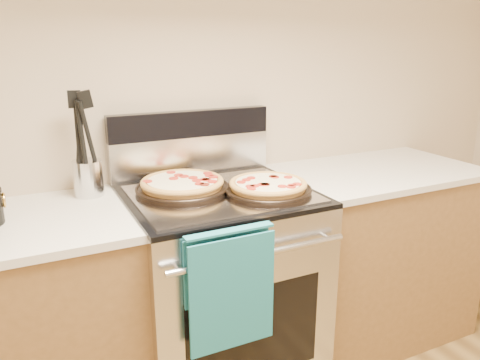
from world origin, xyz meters
name	(u,v)px	position (x,y,z in m)	size (l,w,h in m)	color
wall_back	(186,81)	(0.00, 2.00, 1.35)	(4.00, 4.00, 0.00)	#C1A88B
range_body	(220,293)	(0.00, 1.65, 0.45)	(0.76, 0.68, 0.90)	#B7B7BC
oven_window	(255,334)	(0.00, 1.31, 0.45)	(0.56, 0.01, 0.40)	black
cooktop	(218,195)	(0.00, 1.65, 0.91)	(0.76, 0.68, 0.02)	black
backsplash_lower	(192,156)	(0.00, 1.96, 1.01)	(0.76, 0.06, 0.18)	silver
backsplash_upper	(191,124)	(0.00, 1.96, 1.16)	(0.76, 0.06, 0.12)	black
oven_handle	(261,254)	(0.00, 1.27, 0.80)	(0.03, 0.03, 0.70)	silver
dish_towel	(230,287)	(-0.12, 1.27, 0.70)	(0.32, 0.05, 0.42)	#175673
foil_sheet	(221,194)	(0.00, 1.62, 0.92)	(0.70, 0.55, 0.01)	gray
cabinet_right	(370,255)	(0.88, 1.68, 0.44)	(1.00, 0.62, 0.88)	brown
countertop_right	(377,172)	(0.88, 1.68, 0.90)	(1.02, 0.64, 0.03)	beige
pepperoni_pizza_back	(182,185)	(-0.13, 1.72, 0.95)	(0.38, 0.38, 0.05)	#A87333
pepperoni_pizza_front	(268,186)	(0.18, 1.55, 0.95)	(0.36, 0.36, 0.05)	#A87333
utensil_crock	(88,178)	(-0.48, 1.88, 0.98)	(0.12, 0.12, 0.15)	silver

